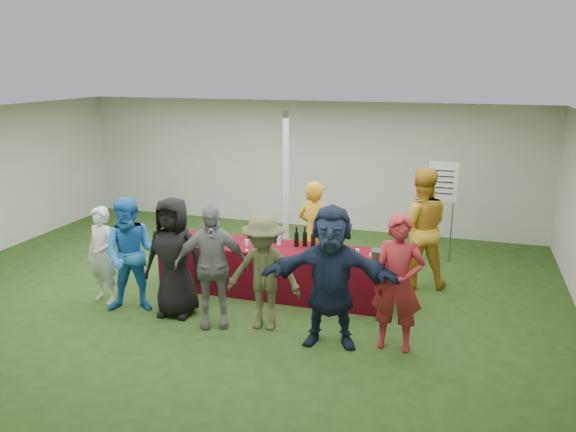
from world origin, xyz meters
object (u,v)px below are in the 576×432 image
(staff_pourer, at_px, (315,233))
(customer_1, at_px, (132,255))
(serving_table, at_px, (276,270))
(customer_0, at_px, (102,255))
(wine_list_sign, at_px, (442,190))
(customer_5, at_px, (331,276))
(customer_3, at_px, (211,266))
(customer_4, at_px, (264,273))
(dump_bucket, at_px, (379,256))
(staff_back, at_px, (420,228))
(customer_6, at_px, (398,283))
(customer_2, at_px, (174,257))

(staff_pourer, height_order, customer_1, staff_pourer)
(serving_table, distance_m, customer_0, 2.57)
(wine_list_sign, distance_m, customer_5, 3.80)
(serving_table, xyz_separation_m, customer_1, (-1.73, -1.20, 0.46))
(customer_1, bearing_deg, customer_5, -21.03)
(customer_3, relative_size, customer_4, 1.07)
(customer_0, bearing_deg, serving_table, 36.51)
(dump_bucket, relative_size, customer_0, 0.15)
(staff_back, height_order, customer_0, staff_back)
(staff_back, distance_m, customer_5, 2.47)
(wine_list_sign, bearing_deg, serving_table, -135.41)
(staff_pourer, xyz_separation_m, customer_6, (1.52, -1.77, 0.01))
(customer_3, bearing_deg, customer_5, -24.67)
(dump_bucket, height_order, customer_5, customer_5)
(dump_bucket, relative_size, staff_back, 0.12)
(customer_0, xyz_separation_m, customer_6, (4.30, -0.14, 0.13))
(wine_list_sign, height_order, customer_3, wine_list_sign)
(dump_bucket, bearing_deg, customer_4, -145.20)
(wine_list_sign, bearing_deg, customer_5, -107.45)
(customer_2, bearing_deg, customer_1, -177.76)
(staff_back, height_order, customer_6, staff_back)
(staff_pourer, bearing_deg, customer_5, 129.60)
(serving_table, height_order, customer_6, customer_6)
(customer_1, height_order, customer_5, customer_5)
(staff_pourer, bearing_deg, customer_4, 101.64)
(wine_list_sign, height_order, customer_6, wine_list_sign)
(customer_6, bearing_deg, staff_back, 87.33)
(staff_back, xyz_separation_m, customer_2, (-3.14, -2.12, -0.11))
(customer_5, bearing_deg, customer_1, 169.46)
(customer_1, relative_size, customer_4, 1.06)
(customer_1, distance_m, customer_4, 1.96)
(wine_list_sign, relative_size, staff_back, 0.94)
(customer_5, bearing_deg, customer_3, 170.33)
(serving_table, height_order, customer_1, customer_1)
(staff_back, relative_size, customer_0, 1.32)
(customer_0, bearing_deg, customer_4, 9.61)
(wine_list_sign, distance_m, customer_1, 5.34)
(customer_2, distance_m, customer_5, 2.28)
(dump_bucket, xyz_separation_m, wine_list_sign, (0.71, 2.49, 0.48))
(staff_back, bearing_deg, dump_bucket, 55.78)
(serving_table, xyz_separation_m, customer_0, (-2.32, -1.06, 0.35))
(staff_pourer, xyz_separation_m, customer_4, (-0.23, -1.74, -0.06))
(customer_0, height_order, customer_6, customer_6)
(customer_0, relative_size, customer_2, 0.85)
(staff_back, relative_size, customer_5, 1.06)
(staff_back, height_order, customer_4, staff_back)
(customer_0, bearing_deg, staff_back, 37.09)
(customer_2, height_order, customer_3, customer_2)
(staff_pourer, height_order, customer_2, customer_2)
(customer_3, bearing_deg, customer_6, -20.92)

